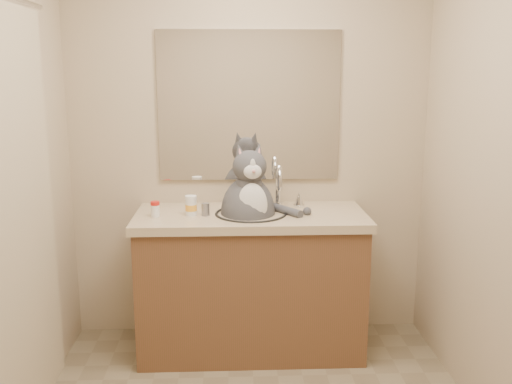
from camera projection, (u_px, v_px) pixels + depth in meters
room at (259, 188)px, 2.30m from camera, size 2.22×2.52×2.42m
vanity at (251, 279)px, 3.40m from camera, size 1.34×0.59×1.12m
mirror at (249, 106)px, 3.45m from camera, size 1.10×0.02×0.90m
shower_curtain at (8, 225)px, 2.39m from camera, size 0.02×1.30×1.93m
cat at (249, 207)px, 3.29m from camera, size 0.50×0.40×0.63m
pill_bottle_redcap at (155, 209)px, 3.22m from camera, size 0.06×0.06×0.09m
pill_bottle_orange at (191, 206)px, 3.25m from camera, size 0.09×0.09×0.11m
grey_canister at (206, 209)px, 3.25m from camera, size 0.05×0.05×0.07m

